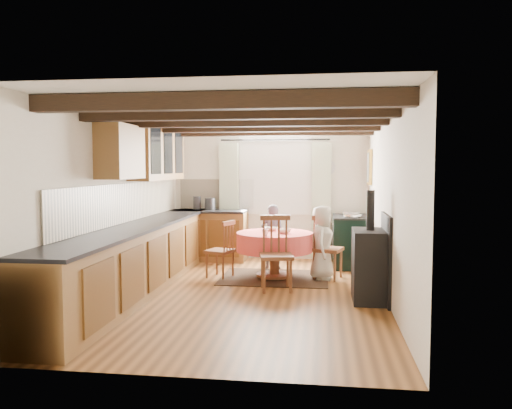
# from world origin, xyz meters

# --- Properties ---
(floor) EXTENTS (3.60, 5.50, 0.00)m
(floor) POSITION_xyz_m (0.00, 0.00, 0.00)
(floor) COLOR #935B2A
(floor) RESTS_ON ground
(ceiling) EXTENTS (3.60, 5.50, 0.00)m
(ceiling) POSITION_xyz_m (0.00, 0.00, 2.40)
(ceiling) COLOR white
(ceiling) RESTS_ON ground
(wall_back) EXTENTS (3.60, 0.00, 2.40)m
(wall_back) POSITION_xyz_m (0.00, 2.75, 1.20)
(wall_back) COLOR silver
(wall_back) RESTS_ON ground
(wall_front) EXTENTS (3.60, 0.00, 2.40)m
(wall_front) POSITION_xyz_m (0.00, -2.75, 1.20)
(wall_front) COLOR silver
(wall_front) RESTS_ON ground
(wall_left) EXTENTS (0.00, 5.50, 2.40)m
(wall_left) POSITION_xyz_m (-1.80, 0.00, 1.20)
(wall_left) COLOR silver
(wall_left) RESTS_ON ground
(wall_right) EXTENTS (0.00, 5.50, 2.40)m
(wall_right) POSITION_xyz_m (1.80, 0.00, 1.20)
(wall_right) COLOR silver
(wall_right) RESTS_ON ground
(beam_a) EXTENTS (3.60, 0.16, 0.16)m
(beam_a) POSITION_xyz_m (0.00, -2.00, 2.31)
(beam_a) COLOR black
(beam_a) RESTS_ON ceiling
(beam_b) EXTENTS (3.60, 0.16, 0.16)m
(beam_b) POSITION_xyz_m (0.00, -1.00, 2.31)
(beam_b) COLOR black
(beam_b) RESTS_ON ceiling
(beam_c) EXTENTS (3.60, 0.16, 0.16)m
(beam_c) POSITION_xyz_m (0.00, 0.00, 2.31)
(beam_c) COLOR black
(beam_c) RESTS_ON ceiling
(beam_d) EXTENTS (3.60, 0.16, 0.16)m
(beam_d) POSITION_xyz_m (0.00, 1.00, 2.31)
(beam_d) COLOR black
(beam_d) RESTS_ON ceiling
(beam_e) EXTENTS (3.60, 0.16, 0.16)m
(beam_e) POSITION_xyz_m (0.00, 2.00, 2.31)
(beam_e) COLOR black
(beam_e) RESTS_ON ceiling
(splash_left) EXTENTS (0.02, 4.50, 0.55)m
(splash_left) POSITION_xyz_m (-1.78, 0.30, 1.20)
(splash_left) COLOR beige
(splash_left) RESTS_ON wall_left
(splash_back) EXTENTS (1.40, 0.02, 0.55)m
(splash_back) POSITION_xyz_m (-1.00, 2.73, 1.20)
(splash_back) COLOR beige
(splash_back) RESTS_ON wall_back
(base_cabinet_left) EXTENTS (0.60, 5.30, 0.88)m
(base_cabinet_left) POSITION_xyz_m (-1.50, 0.00, 0.44)
(base_cabinet_left) COLOR brown
(base_cabinet_left) RESTS_ON floor
(base_cabinet_back) EXTENTS (1.30, 0.60, 0.88)m
(base_cabinet_back) POSITION_xyz_m (-1.05, 2.45, 0.44)
(base_cabinet_back) COLOR brown
(base_cabinet_back) RESTS_ON floor
(worktop_left) EXTENTS (0.64, 5.30, 0.04)m
(worktop_left) POSITION_xyz_m (-1.48, 0.00, 0.90)
(worktop_left) COLOR black
(worktop_left) RESTS_ON base_cabinet_left
(worktop_back) EXTENTS (1.30, 0.64, 0.04)m
(worktop_back) POSITION_xyz_m (-1.05, 2.43, 0.90)
(worktop_back) COLOR black
(worktop_back) RESTS_ON base_cabinet_back
(wall_cabinet_glass) EXTENTS (0.34, 1.80, 0.90)m
(wall_cabinet_glass) POSITION_xyz_m (-1.63, 1.20, 1.95)
(wall_cabinet_glass) COLOR brown
(wall_cabinet_glass) RESTS_ON wall_left
(wall_cabinet_solid) EXTENTS (0.34, 0.90, 0.70)m
(wall_cabinet_solid) POSITION_xyz_m (-1.63, -0.30, 1.90)
(wall_cabinet_solid) COLOR brown
(wall_cabinet_solid) RESTS_ON wall_left
(window_frame) EXTENTS (1.34, 0.03, 1.54)m
(window_frame) POSITION_xyz_m (0.10, 2.73, 1.60)
(window_frame) COLOR white
(window_frame) RESTS_ON wall_back
(window_pane) EXTENTS (1.20, 0.01, 1.40)m
(window_pane) POSITION_xyz_m (0.10, 2.74, 1.60)
(window_pane) COLOR white
(window_pane) RESTS_ON wall_back
(curtain_left) EXTENTS (0.35, 0.10, 2.10)m
(curtain_left) POSITION_xyz_m (-0.75, 2.65, 1.10)
(curtain_left) COLOR beige
(curtain_left) RESTS_ON wall_back
(curtain_right) EXTENTS (0.35, 0.10, 2.10)m
(curtain_right) POSITION_xyz_m (0.95, 2.65, 1.10)
(curtain_right) COLOR beige
(curtain_right) RESTS_ON wall_back
(curtain_rod) EXTENTS (2.00, 0.03, 0.03)m
(curtain_rod) POSITION_xyz_m (0.10, 2.65, 2.20)
(curtain_rod) COLOR black
(curtain_rod) RESTS_ON wall_back
(wall_picture) EXTENTS (0.04, 0.50, 0.60)m
(wall_picture) POSITION_xyz_m (1.77, 2.30, 1.70)
(wall_picture) COLOR gold
(wall_picture) RESTS_ON wall_right
(wall_plate) EXTENTS (0.30, 0.02, 0.30)m
(wall_plate) POSITION_xyz_m (1.05, 2.72, 1.70)
(wall_plate) COLOR silver
(wall_plate) RESTS_ON wall_back
(rug) EXTENTS (1.63, 1.27, 0.01)m
(rug) POSITION_xyz_m (0.25, 1.05, 0.01)
(rug) COLOR #312514
(rug) RESTS_ON floor
(dining_table) EXTENTS (1.17, 1.17, 0.70)m
(dining_table) POSITION_xyz_m (0.25, 1.05, 0.35)
(dining_table) COLOR #F54740
(dining_table) RESTS_ON floor
(chair_near) EXTENTS (0.52, 0.54, 1.04)m
(chair_near) POSITION_xyz_m (0.35, 0.27, 0.52)
(chair_near) COLOR brown
(chair_near) RESTS_ON floor
(chair_left) EXTENTS (0.50, 0.49, 0.89)m
(chair_left) POSITION_xyz_m (-0.59, 0.99, 0.44)
(chair_left) COLOR brown
(chair_left) RESTS_ON floor
(chair_right) EXTENTS (0.55, 0.53, 0.98)m
(chair_right) POSITION_xyz_m (1.06, 1.11, 0.49)
(chair_right) COLOR brown
(chair_right) RESTS_ON floor
(aga_range) EXTENTS (0.62, 0.97, 0.89)m
(aga_range) POSITION_xyz_m (1.47, 2.15, 0.44)
(aga_range) COLOR black
(aga_range) RESTS_ON floor
(cast_iron_stove) EXTENTS (0.42, 0.71, 1.41)m
(cast_iron_stove) POSITION_xyz_m (1.58, -0.12, 0.71)
(cast_iron_stove) COLOR black
(cast_iron_stove) RESTS_ON floor
(child_far) EXTENTS (0.41, 0.28, 1.08)m
(child_far) POSITION_xyz_m (0.15, 1.78, 0.54)
(child_far) COLOR #545464
(child_far) RESTS_ON floor
(child_right) EXTENTS (0.41, 0.58, 1.12)m
(child_right) POSITION_xyz_m (0.97, 1.06, 0.56)
(child_right) COLOR beige
(child_right) RESTS_ON floor
(bowl_a) EXTENTS (0.24, 0.24, 0.05)m
(bowl_a) POSITION_xyz_m (0.18, 1.29, 0.73)
(bowl_a) COLOR silver
(bowl_a) RESTS_ON dining_table
(bowl_b) EXTENTS (0.23, 0.23, 0.06)m
(bowl_b) POSITION_xyz_m (0.40, 0.99, 0.74)
(bowl_b) COLOR silver
(bowl_b) RESTS_ON dining_table
(cup) EXTENTS (0.14, 0.14, 0.10)m
(cup) POSITION_xyz_m (0.15, 0.67, 0.75)
(cup) COLOR silver
(cup) RESTS_ON dining_table
(canister_tall) EXTENTS (0.14, 0.14, 0.25)m
(canister_tall) POSITION_xyz_m (-1.31, 2.45, 1.04)
(canister_tall) COLOR #262628
(canister_tall) RESTS_ON worktop_back
(canister_wide) EXTENTS (0.20, 0.20, 0.22)m
(canister_wide) POSITION_xyz_m (-1.07, 2.46, 1.03)
(canister_wide) COLOR #262628
(canister_wide) RESTS_ON worktop_back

